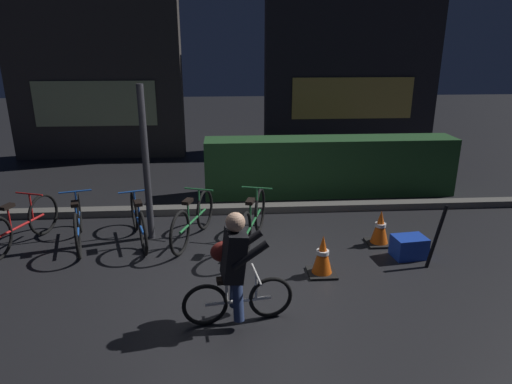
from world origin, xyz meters
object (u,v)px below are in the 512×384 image
object	(u,v)px
street_post	(146,165)
cyclist	(235,267)
parked_bike_right_mid	(253,222)
blue_crate	(409,247)
traffic_cone_near	(323,256)
parked_bike_left_mid	(78,222)
parked_bike_center_left	(138,221)
parked_bike_leftmost	(20,225)
parked_bike_center_right	(193,220)
closed_umbrella	(437,237)
traffic_cone_far	(380,228)

from	to	relation	value
street_post	cyclist	distance (m)	2.60
parked_bike_right_mid	blue_crate	size ratio (longest dim) A/B	3.83
blue_crate	traffic_cone_near	bearing A→B (deg)	-162.94
traffic_cone_near	parked_bike_right_mid	bearing A→B (deg)	131.09
blue_crate	cyclist	size ratio (longest dim) A/B	0.35
parked_bike_left_mid	blue_crate	world-z (taller)	parked_bike_left_mid
parked_bike_center_left	cyclist	distance (m)	2.54
parked_bike_leftmost	parked_bike_left_mid	bearing A→B (deg)	-68.04
parked_bike_center_left	blue_crate	xyz separation A→B (m)	(3.82, -0.78, -0.18)
street_post	blue_crate	bearing A→B (deg)	-13.79
street_post	traffic_cone_near	size ratio (longest dim) A/B	4.28
traffic_cone_near	cyclist	size ratio (longest dim) A/B	0.43
parked_bike_center_left	parked_bike_right_mid	xyz separation A→B (m)	(1.69, -0.23, 0.03)
street_post	traffic_cone_near	distance (m)	2.84
parked_bike_center_left	parked_bike_center_right	xyz separation A→B (m)	(0.81, -0.03, 0.01)
street_post	parked_bike_center_left	distance (m)	0.84
parked_bike_left_mid	blue_crate	size ratio (longest dim) A/B	3.56
street_post	parked_bike_leftmost	world-z (taller)	street_post
parked_bike_left_mid	closed_umbrella	size ratio (longest dim) A/B	1.84
street_post	blue_crate	world-z (taller)	street_post
parked_bike_left_mid	parked_bike_center_right	size ratio (longest dim) A/B	1.02
street_post	parked_bike_right_mid	world-z (taller)	street_post
cyclist	traffic_cone_near	bearing A→B (deg)	31.14
blue_crate	cyclist	distance (m)	2.82
closed_umbrella	parked_bike_left_mid	bearing A→B (deg)	138.84
parked_bike_center_left	traffic_cone_far	size ratio (longest dim) A/B	2.84
parked_bike_center_right	cyclist	xyz separation A→B (m)	(0.58, -2.08, 0.29)
street_post	blue_crate	distance (m)	3.91
traffic_cone_far	cyclist	xyz separation A→B (m)	(-2.17, -1.77, 0.38)
parked_bike_leftmost	blue_crate	distance (m)	5.54
parked_bike_center_right	blue_crate	xyz separation A→B (m)	(3.01, -0.75, -0.19)
parked_bike_center_right	closed_umbrella	bearing A→B (deg)	-88.42
street_post	traffic_cone_far	xyz separation A→B (m)	(3.40, -0.46, -0.90)
blue_crate	closed_umbrella	world-z (taller)	closed_umbrella
parked_bike_center_right	traffic_cone_far	distance (m)	2.76
traffic_cone_far	blue_crate	size ratio (longest dim) A/B	1.20
parked_bike_center_left	closed_umbrella	distance (m)	4.19
cyclist	parked_bike_left_mid	bearing A→B (deg)	128.93
street_post	parked_bike_leftmost	distance (m)	2.01
parked_bike_left_mid	parked_bike_center_right	world-z (taller)	parked_bike_left_mid
blue_crate	cyclist	xyz separation A→B (m)	(-2.44, -1.33, 0.48)
traffic_cone_far	cyclist	distance (m)	2.82
parked_bike_left_mid	traffic_cone_far	size ratio (longest dim) A/B	2.97
parked_bike_leftmost	traffic_cone_far	world-z (taller)	parked_bike_leftmost
traffic_cone_near	traffic_cone_far	bearing A→B (deg)	39.08
parked_bike_center_left	blue_crate	distance (m)	3.90
traffic_cone_far	parked_bike_center_right	bearing A→B (deg)	173.50
street_post	cyclist	xyz separation A→B (m)	(1.23, -2.23, -0.52)
parked_bike_center_left	parked_bike_right_mid	distance (m)	1.70
parked_bike_left_mid	cyclist	distance (m)	3.08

